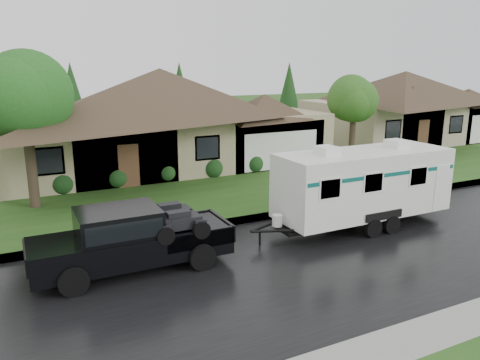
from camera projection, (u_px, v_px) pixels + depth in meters
name	position (u px, v px, depth m)	size (l,w,h in m)	color
ground	(232.00, 248.00, 15.64)	(140.00, 140.00, 0.00)	#244D18
road	(260.00, 271.00, 13.90)	(140.00, 8.00, 0.01)	black
curb	(206.00, 226.00, 17.58)	(140.00, 0.50, 0.15)	gray
lawn	(127.00, 163.00, 28.66)	(140.00, 26.00, 0.15)	#244D18
house_main	(166.00, 105.00, 27.79)	(19.44, 10.80, 6.90)	gray
house_neighbor	(408.00, 99.00, 36.91)	(15.12, 9.72, 6.45)	tan
tree_left_green	(24.00, 103.00, 18.67)	(3.77, 3.77, 6.23)	#382B1E
tree_right_green	(354.00, 101.00, 28.70)	(3.17, 3.17, 5.24)	#382B1E
shrub_row	(190.00, 169.00, 24.43)	(13.60, 1.00, 1.00)	#143814
pickup_truck	(129.00, 237.00, 13.78)	(5.78, 2.20, 1.93)	black
travel_trailer	(363.00, 183.00, 17.42)	(7.13, 2.50, 3.20)	white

